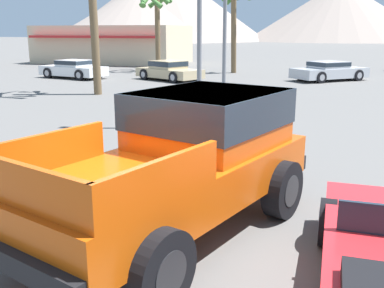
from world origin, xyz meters
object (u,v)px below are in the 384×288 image
traffic_light_main (214,6)px  parked_car_tan (169,70)px  orange_pickup_truck (187,153)px  palm_tree_leaning (156,8)px  parked_car_silver (329,71)px  palm_tree_short (236,3)px  parked_car_white (74,69)px

traffic_light_main → parked_car_tan: bearing=-149.5°
parked_car_tan → traffic_light_main: 10.15m
orange_pickup_truck → traffic_light_main: 11.35m
traffic_light_main → palm_tree_leaning: size_ratio=0.90×
parked_car_silver → parked_car_tan: (-9.04, -2.60, 0.01)m
orange_pickup_truck → palm_tree_short: 25.53m
orange_pickup_truck → palm_tree_leaning: bearing=131.0°
parked_car_tan → traffic_light_main: (4.89, -8.31, 3.16)m
parked_car_white → traffic_light_main: size_ratio=0.85×
parked_car_tan → traffic_light_main: traffic_light_main is taller
parked_car_white → orange_pickup_truck: bearing=-131.4°
orange_pickup_truck → parked_car_white: size_ratio=1.22×
traffic_light_main → parked_car_silver: bearing=159.2°
parked_car_silver → parked_car_tan: size_ratio=1.01×
parked_car_white → palm_tree_short: (8.73, 6.46, 4.05)m
parked_car_silver → orange_pickup_truck: bearing=-47.4°
orange_pickup_truck → palm_tree_leaning: 26.75m
parked_car_white → palm_tree_leaning: (3.10, 6.08, 3.84)m
parked_car_silver → traffic_light_main: 12.10m
orange_pickup_truck → palm_tree_short: bearing=118.8°
palm_tree_leaning → parked_car_white: bearing=-117.0°
traffic_light_main → parked_car_white: bearing=-125.0°
parked_car_tan → parked_car_silver: bearing=132.7°
traffic_light_main → orange_pickup_truck: bearing=12.8°
parked_car_tan → palm_tree_leaning: 7.24m
parked_car_silver → palm_tree_leaning: 12.87m
parked_car_tan → palm_tree_short: size_ratio=0.73×
parked_car_silver → palm_tree_leaning: size_ratio=0.77×
parked_car_white → parked_car_silver: bearing=-65.1°
parked_car_white → palm_tree_leaning: palm_tree_leaning is taller
orange_pickup_truck → traffic_light_main: (-2.45, 10.77, 2.62)m
orange_pickup_truck → parked_car_tan: orange_pickup_truck is taller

